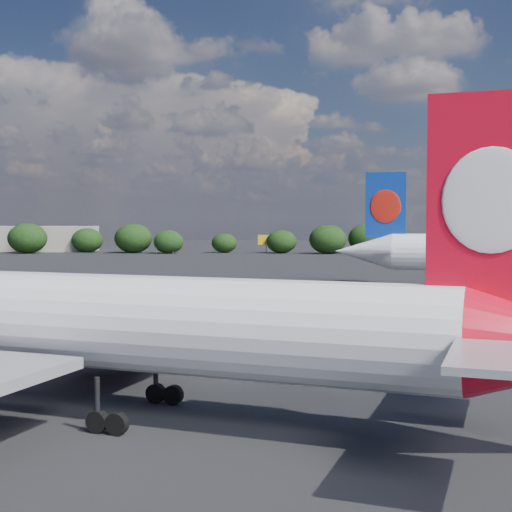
{
  "coord_description": "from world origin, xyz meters",
  "views": [
    {
      "loc": [
        17.92,
        -33.88,
        10.41
      ],
      "look_at": [
        16.0,
        12.0,
        8.0
      ],
      "focal_mm": 50.0,
      "sensor_mm": 36.0,
      "label": 1
    }
  ],
  "objects": [
    {
      "name": "ground",
      "position": [
        0.0,
        60.0,
        0.0
      ],
      "size": [
        500.0,
        500.0,
        0.0
      ],
      "primitive_type": "plane",
      "color": "black",
      "rests_on": "ground"
    },
    {
      "name": "qantas_airliner",
      "position": [
        9.41,
        2.85,
        4.83
      ],
      "size": [
        47.63,
        45.7,
        15.87
      ],
      "color": "white",
      "rests_on": "ground"
    },
    {
      "name": "terminal_building",
      "position": [
        -65.0,
        192.0,
        4.0
      ],
      "size": [
        42.0,
        16.0,
        8.0
      ],
      "color": "#9F9689",
      "rests_on": "ground"
    },
    {
      "name": "highway_sign",
      "position": [
        -18.0,
        176.0,
        3.13
      ],
      "size": [
        6.0,
        0.3,
        4.5
      ],
      "color": "#166E1C",
      "rests_on": "ground"
    },
    {
      "name": "billboard_yellow",
      "position": [
        12.0,
        182.0,
        3.87
      ],
      "size": [
        5.0,
        0.3,
        5.5
      ],
      "color": "yellow",
      "rests_on": "ground"
    },
    {
      "name": "horizon_treeline",
      "position": [
        1.5,
        180.22,
        4.03
      ],
      "size": [
        204.81,
        16.6,
        9.09
      ],
      "color": "black",
      "rests_on": "ground"
    }
  ]
}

